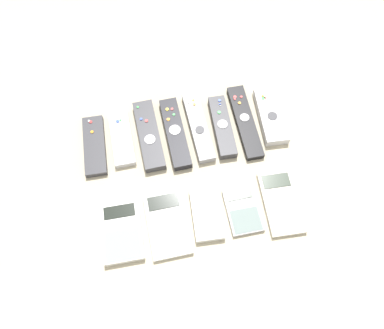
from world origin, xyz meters
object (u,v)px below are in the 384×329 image
(remote_3, at_px, (175,133))
(calculator_2, at_px, (207,214))
(remote_7, at_px, (271,116))
(remote_6, at_px, (245,122))
(calculator_3, at_px, (243,210))
(calculator_1, at_px, (167,224))
(remote_1, at_px, (122,139))
(remote_0, at_px, (95,146))
(remote_5, at_px, (222,127))
(remote_4, at_px, (198,127))
(calculator_0, at_px, (122,232))
(remote_2, at_px, (149,135))
(calculator_4, at_px, (281,202))

(remote_3, distance_m, calculator_2, 0.23)
(remote_7, height_order, calculator_2, remote_7)
(remote_6, bearing_deg, calculator_3, -105.61)
(calculator_1, bearing_deg, remote_6, 42.73)
(remote_1, bearing_deg, remote_0, -175.94)
(remote_5, distance_m, calculator_1, 0.29)
(remote_4, relative_size, calculator_0, 1.49)
(remote_2, bearing_deg, calculator_4, -42.39)
(remote_0, relative_size, remote_2, 0.83)
(remote_6, distance_m, remote_7, 0.07)
(calculator_1, height_order, calculator_3, calculator_1)
(remote_3, relative_size, remote_6, 0.93)
(remote_1, xyz_separation_m, calculator_2, (0.17, -0.23, 0.00))
(remote_3, xyz_separation_m, calculator_3, (0.12, -0.23, -0.01))
(remote_2, distance_m, calculator_2, 0.25)
(remote_0, height_order, remote_3, remote_3)
(calculator_3, distance_m, calculator_4, 0.09)
(remote_7, height_order, calculator_4, remote_7)
(remote_0, distance_m, calculator_4, 0.47)
(remote_1, xyz_separation_m, remote_3, (0.13, -0.01, 0.00))
(remote_2, relative_size, calculator_4, 1.25)
(remote_2, distance_m, remote_6, 0.25)
(remote_5, distance_m, calculator_4, 0.24)
(remote_2, bearing_deg, remote_1, 174.95)
(remote_5, bearing_deg, calculator_2, -109.74)
(calculator_3, bearing_deg, calculator_2, 175.32)
(remote_3, distance_m, calculator_4, 0.31)
(calculator_1, distance_m, calculator_2, 0.09)
(calculator_4, bearing_deg, calculator_3, -176.56)
(remote_2, relative_size, remote_4, 0.98)
(remote_6, xyz_separation_m, calculator_0, (-0.34, -0.23, 0.00))
(remote_1, height_order, remote_3, remote_3)
(calculator_0, xyz_separation_m, calculator_2, (0.19, 0.01, -0.00))
(remote_2, relative_size, remote_7, 1.20)
(remote_5, distance_m, calculator_2, 0.23)
(calculator_3, bearing_deg, calculator_1, 179.29)
(remote_3, bearing_deg, remote_7, -0.88)
(remote_0, xyz_separation_m, remote_5, (0.32, -0.00, 0.00))
(remote_0, bearing_deg, calculator_3, -34.68)
(remote_7, relative_size, calculator_4, 1.04)
(remote_5, xyz_separation_m, calculator_3, (0.00, -0.22, -0.01))
(remote_0, bearing_deg, remote_7, 1.21)
(calculator_0, xyz_separation_m, calculator_3, (0.28, 0.00, -0.00))
(remote_6, height_order, calculator_2, same)
(calculator_1, xyz_separation_m, calculator_2, (0.09, 0.01, 0.00))
(remote_4, height_order, calculator_4, remote_4)
(calculator_3, bearing_deg, remote_3, 116.91)
(calculator_2, relative_size, calculator_4, 0.80)
(remote_3, bearing_deg, remote_6, -1.31)
(remote_3, bearing_deg, remote_1, 173.92)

